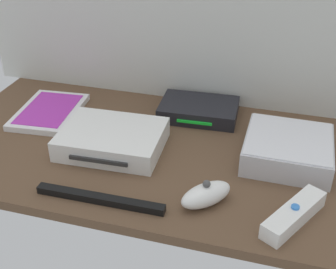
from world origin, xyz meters
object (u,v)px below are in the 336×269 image
object	(u,v)px
mini_computer	(288,149)
remote_nunchuk	(206,195)
remote_wand	(294,215)
game_console	(112,139)
network_router	(199,110)
game_case	(49,111)
sensor_bar	(100,199)

from	to	relation	value
mini_computer	remote_nunchuk	world-z (taller)	mini_computer
mini_computer	remote_wand	xyz separation A→B (cm)	(2.17, -18.35, -1.13)
game_console	remote_wand	world-z (taller)	game_console
mini_computer	network_router	xyz separation A→B (cm)	(-21.12, 12.96, -0.94)
game_console	network_router	xyz separation A→B (cm)	(14.45, 18.51, -0.50)
game_console	mini_computer	world-z (taller)	mini_computer
mini_computer	remote_nunchuk	xyz separation A→B (cm)	(-12.94, -17.85, -0.60)
remote_wand	remote_nunchuk	distance (cm)	15.13
remote_wand	game_case	bearing A→B (deg)	-171.84
game_console	sensor_bar	distance (cm)	17.66
mini_computer	remote_nunchuk	distance (cm)	22.05
network_router	remote_wand	world-z (taller)	same
remote_wand	sensor_bar	distance (cm)	33.59
mini_computer	game_console	bearing A→B (deg)	-171.13
game_case	remote_nunchuk	bearing A→B (deg)	-31.93
mini_computer	remote_nunchuk	bearing A→B (deg)	-125.93
game_console	remote_wand	size ratio (longest dim) A/B	1.48
game_console	network_router	size ratio (longest dim) A/B	1.16
mini_computer	sensor_bar	xyz separation A→B (cm)	(-31.13, -22.58, -1.94)
game_console	game_case	world-z (taller)	game_console
remote_nunchuk	game_case	bearing A→B (deg)	-163.58
game_console	remote_nunchuk	xyz separation A→B (cm)	(22.63, -12.30, -0.16)
game_console	remote_wand	bearing A→B (deg)	-21.15
remote_wand	sensor_bar	bearing A→B (deg)	-143.53
game_case	remote_nunchuk	distance (cm)	47.98
game_case	network_router	bearing A→B (deg)	9.72
game_console	sensor_bar	xyz separation A→B (cm)	(4.43, -17.03, -1.50)
game_case	sensor_bar	xyz separation A→B (cm)	(24.54, -26.51, -0.06)
game_console	remote_wand	xyz separation A→B (cm)	(37.74, -12.80, -0.69)
game_console	mini_computer	distance (cm)	36.00
game_case	remote_wand	xyz separation A→B (cm)	(57.84, -22.28, 0.75)
game_case	remote_wand	world-z (taller)	remote_wand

